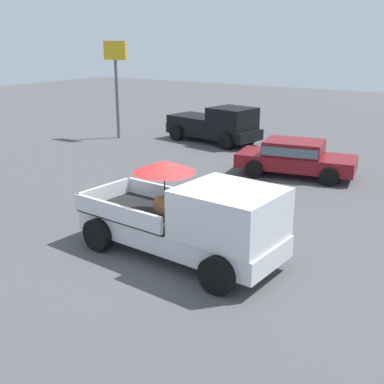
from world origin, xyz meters
TOP-DOWN VIEW (x-y plane):
  - ground_plane at (0.00, 0.00)m, footprint 80.00×80.00m
  - pickup_truck_main at (0.45, -0.02)m, footprint 5.16×2.52m
  - pickup_truck_red at (-5.95, 11.76)m, footprint 5.03×2.77m
  - parked_sedan_near at (-0.40, 8.14)m, footprint 4.55×2.56m
  - motel_sign at (-10.76, 10.01)m, footprint 1.40×0.16m

SIDE VIEW (x-z plane):
  - ground_plane at x=0.00m, z-range 0.00..0.00m
  - parked_sedan_near at x=-0.40m, z-range 0.08..1.41m
  - pickup_truck_red at x=-5.95m, z-range -0.03..1.77m
  - pickup_truck_main at x=0.45m, z-range -0.12..2.10m
  - motel_sign at x=-10.76m, z-range 1.00..5.80m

